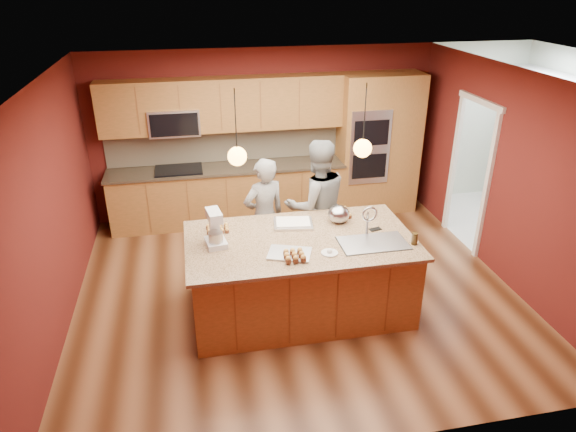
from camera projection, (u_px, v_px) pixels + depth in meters
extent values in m
plane|color=#452311|center=(296.00, 288.00, 6.68)|extent=(5.50, 5.50, 0.00)
plane|color=silver|center=(298.00, 77.00, 5.51)|extent=(5.50, 5.50, 0.00)
plane|color=#551613|center=(264.00, 134.00, 8.31)|extent=(5.50, 0.00, 5.50)
plane|color=#551613|center=(366.00, 319.00, 3.88)|extent=(5.50, 0.00, 5.50)
plane|color=#551613|center=(51.00, 212.00, 5.61)|extent=(0.00, 5.00, 5.00)
plane|color=#551613|center=(506.00, 176.00, 6.58)|extent=(0.00, 5.00, 5.00)
cube|color=brown|center=(229.00, 195.00, 8.32)|extent=(3.70, 0.60, 0.90)
cube|color=black|center=(227.00, 168.00, 8.11)|extent=(3.74, 0.64, 0.04)
cube|color=#C1B290|center=(225.00, 144.00, 8.24)|extent=(3.70, 0.03, 0.56)
cube|color=brown|center=(223.00, 104.00, 7.80)|extent=(3.70, 0.36, 0.80)
cube|color=black|center=(179.00, 170.00, 7.95)|extent=(0.72, 0.52, 0.03)
cube|color=#BBBCC3|center=(174.00, 121.00, 7.74)|extent=(0.76, 0.40, 0.40)
cube|color=brown|center=(364.00, 145.00, 8.41)|extent=(0.80, 0.60, 2.30)
cube|color=#BBBCC3|center=(370.00, 148.00, 8.12)|extent=(0.66, 0.04, 1.20)
cube|color=brown|center=(401.00, 143.00, 8.53)|extent=(0.50, 0.60, 2.30)
plane|color=beige|center=(499.00, 224.00, 8.38)|extent=(2.60, 2.60, 0.00)
plane|color=beige|center=(567.00, 141.00, 7.96)|extent=(0.00, 2.70, 2.70)
cube|color=silver|center=(564.00, 103.00, 7.67)|extent=(0.35, 2.40, 0.75)
cylinder|color=black|center=(236.00, 123.00, 5.15)|extent=(0.01, 0.01, 0.70)
sphere|color=#FFA338|center=(237.00, 156.00, 5.30)|extent=(0.20, 0.20, 0.20)
cylinder|color=black|center=(365.00, 116.00, 5.39)|extent=(0.01, 0.01, 0.70)
sphere|color=#FFA338|center=(363.00, 148.00, 5.54)|extent=(0.20, 0.20, 0.20)
cube|color=brown|center=(300.00, 276.00, 6.09)|extent=(2.51, 1.36, 0.92)
cube|color=tan|center=(300.00, 240.00, 5.88)|extent=(2.61, 1.46, 0.04)
cube|color=#BBBCC3|center=(373.00, 249.00, 5.81)|extent=(0.75, 0.44, 0.18)
imported|color=black|center=(264.00, 217.00, 6.76)|extent=(0.68, 0.56, 1.61)
imported|color=gray|center=(317.00, 205.00, 6.84)|extent=(0.96, 0.78, 1.82)
cube|color=silver|center=(216.00, 243.00, 5.72)|extent=(0.26, 0.31, 0.07)
cube|color=silver|center=(214.00, 224.00, 5.75)|extent=(0.12, 0.10, 0.28)
cube|color=silver|center=(214.00, 215.00, 5.60)|extent=(0.18, 0.30, 0.11)
cylinder|color=#AAACB1|center=(216.00, 238.00, 5.65)|extent=(0.16, 0.16, 0.15)
cube|color=silver|center=(293.00, 224.00, 6.19)|extent=(0.51, 0.41, 0.03)
cube|color=white|center=(293.00, 222.00, 6.18)|extent=(0.44, 0.34, 0.03)
cube|color=#BBBCC3|center=(289.00, 253.00, 5.55)|extent=(0.54, 0.46, 0.02)
ellipsoid|color=#AAACB1|center=(339.00, 214.00, 6.22)|extent=(0.26, 0.26, 0.22)
cylinder|color=silver|center=(330.00, 253.00, 5.56)|extent=(0.18, 0.18, 0.01)
cylinder|color=#36260F|center=(415.00, 239.00, 5.73)|extent=(0.07, 0.07, 0.14)
cube|color=black|center=(375.00, 229.00, 6.08)|extent=(0.15, 0.11, 0.01)
cube|color=silver|center=(546.00, 201.00, 8.04)|extent=(0.68, 0.70, 0.95)
cube|color=silver|center=(522.00, 188.00, 8.54)|extent=(0.75, 0.76, 0.95)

